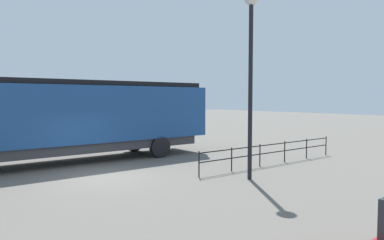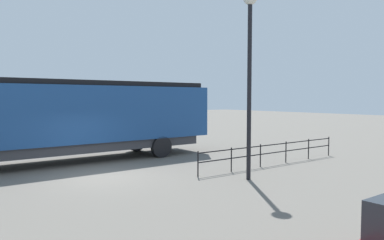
% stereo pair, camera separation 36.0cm
% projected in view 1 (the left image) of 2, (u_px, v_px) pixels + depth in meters
% --- Properties ---
extents(ground_plane, '(120.00, 120.00, 0.00)m').
position_uv_depth(ground_plane, '(104.00, 177.00, 13.94)').
color(ground_plane, '#666059').
extents(locomotive, '(3.07, 16.23, 3.87)m').
position_uv_depth(locomotive, '(59.00, 117.00, 16.75)').
color(locomotive, navy).
rests_on(locomotive, ground_plane).
extents(lamp_post, '(0.53, 0.53, 6.97)m').
position_uv_depth(lamp_post, '(251.00, 49.00, 13.35)').
color(lamp_post, black).
rests_on(lamp_post, ground_plane).
extents(platform_fence, '(0.05, 8.80, 1.00)m').
position_uv_depth(platform_fence, '(273.00, 150.00, 16.69)').
color(platform_fence, black).
rests_on(platform_fence, ground_plane).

